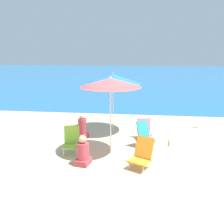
# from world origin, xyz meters

# --- Properties ---
(ground_plane) EXTENTS (60.00, 60.00, 0.00)m
(ground_plane) POSITION_xyz_m (0.00, 0.00, 0.00)
(ground_plane) COLOR #D1BA89
(sea_water) EXTENTS (60.00, 40.00, 0.01)m
(sea_water) POSITION_xyz_m (0.00, 24.79, 0.00)
(sea_water) COLOR #23669E
(sea_water) RESTS_ON ground
(beach_umbrella_blue) EXTENTS (2.04, 2.04, 2.21)m
(beach_umbrella_blue) POSITION_xyz_m (-0.45, 2.17, 1.99)
(beach_umbrella_blue) COLOR white
(beach_umbrella_blue) RESTS_ON ground
(beach_umbrella_red) EXTENTS (1.73, 1.73, 2.27)m
(beach_umbrella_red) POSITION_xyz_m (-0.28, 0.13, 2.10)
(beach_umbrella_red) COLOR white
(beach_umbrella_red) RESTS_ON ground
(beach_chair_orange) EXTENTS (0.71, 0.75, 0.79)m
(beach_chair_orange) POSITION_xyz_m (0.66, -0.72, 0.38)
(beach_chair_orange) COLOR silver
(beach_chair_orange) RESTS_ON ground
(beach_chair_teal) EXTENTS (0.65, 0.67, 0.83)m
(beach_chair_teal) POSITION_xyz_m (0.73, 0.68, 0.42)
(beach_chair_teal) COLOR silver
(beach_chair_teal) RESTS_ON ground
(beach_chair_lime) EXTENTS (0.51, 0.56, 0.81)m
(beach_chair_lime) POSITION_xyz_m (-1.43, -0.03, 0.40)
(beach_chair_lime) COLOR silver
(beach_chair_lime) RESTS_ON ground
(beach_chair_pink) EXTENTS (0.55, 0.58, 0.69)m
(beach_chair_pink) POSITION_xyz_m (0.71, 1.48, 0.33)
(beach_chair_pink) COLOR silver
(beach_chair_pink) RESTS_ON ground
(person_seated_near) EXTENTS (0.39, 0.44, 0.88)m
(person_seated_near) POSITION_xyz_m (-1.42, 1.29, 0.37)
(person_seated_near) COLOR #BF3F4C
(person_seated_near) RESTS_ON ground
(person_seated_far) EXTENTS (0.43, 0.48, 0.82)m
(person_seated_far) POSITION_xyz_m (-0.91, -0.76, 0.33)
(person_seated_far) COLOR #BF3F4C
(person_seated_far) RESTS_ON ground
(water_bottle) EXTENTS (0.06, 0.06, 0.24)m
(water_bottle) POSITION_xyz_m (1.50, 0.85, 0.09)
(water_bottle) COLOR #4CB266
(water_bottle) RESTS_ON ground
(seagull) EXTENTS (0.27, 0.11, 0.23)m
(seagull) POSITION_xyz_m (2.78, 2.99, 0.14)
(seagull) COLOR gold
(seagull) RESTS_ON ground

